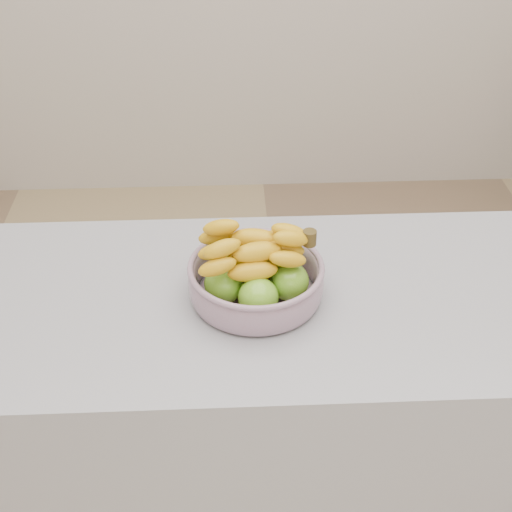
{
  "coord_description": "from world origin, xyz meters",
  "views": [
    {
      "loc": [
        -0.18,
        -1.17,
        1.81
      ],
      "look_at": [
        -0.13,
        -0.03,
        1.0
      ],
      "focal_mm": 50.0,
      "sensor_mm": 36.0,
      "label": 1
    }
  ],
  "objects": [
    {
      "name": "counter",
      "position": [
        0.0,
        -0.03,
        0.45
      ],
      "size": [
        2.0,
        0.6,
        0.9
      ],
      "primitive_type": "cube",
      "color": "gray",
      "rests_on": "ground"
    },
    {
      "name": "fruit_bowl",
      "position": [
        -0.13,
        -0.03,
        0.95
      ],
      "size": [
        0.27,
        0.27,
        0.15
      ],
      "rotation": [
        0.0,
        0.0,
        0.02
      ],
      "color": "#9EB1BE",
      "rests_on": "counter"
    }
  ]
}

